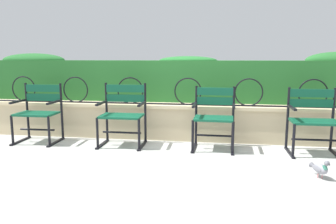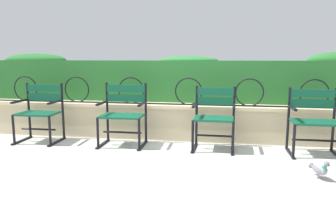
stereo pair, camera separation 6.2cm
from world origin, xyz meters
name	(u,v)px [view 1 (the left image)]	position (x,y,z in m)	size (l,w,h in m)	color
ground_plane	(167,154)	(0.00, 0.00, 0.00)	(60.00, 60.00, 0.00)	#ADADA8
stone_wall	(175,121)	(0.00, 0.87, 0.28)	(8.43, 0.41, 0.55)	#C6B289
iron_arch_fence	(161,93)	(-0.22, 0.80, 0.73)	(7.87, 0.02, 0.42)	black
hedge_row	(178,79)	(0.00, 1.27, 0.92)	(8.26, 0.45, 0.81)	#236028
park_chair_leftmost	(39,111)	(-2.03, 0.39, 0.47)	(0.62, 0.53, 0.88)	#0F4C33
park_chair_centre_left	(123,113)	(-0.71, 0.40, 0.47)	(0.65, 0.53, 0.90)	#0F4C33
park_chair_centre_right	(214,116)	(0.61, 0.41, 0.46)	(0.59, 0.54, 0.87)	#0F4C33
park_chair_rightmost	(313,119)	(1.92, 0.37, 0.47)	(0.64, 0.53, 0.87)	#0F4C33
pigeon_near_chairs	(320,168)	(1.75, -0.63, 0.11)	(0.17, 0.28, 0.22)	gray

